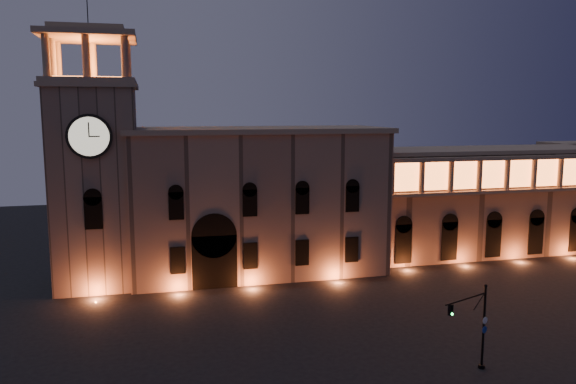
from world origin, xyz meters
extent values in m
plane|color=black|center=(0.00, 0.00, 0.00)|extent=(160.00, 160.00, 0.00)
cube|color=#826655|center=(-2.00, 22.00, 8.50)|extent=(30.00, 12.00, 17.00)
cube|color=gray|center=(-2.00, 22.00, 17.30)|extent=(30.80, 12.80, 0.60)
cube|color=black|center=(-8.00, 16.60, 3.00)|extent=(5.00, 1.40, 6.00)
cylinder|color=black|center=(-8.00, 16.60, 6.00)|extent=(5.00, 1.40, 5.00)
cube|color=orange|center=(-8.00, 16.40, 2.80)|extent=(4.20, 0.20, 5.00)
cube|color=#826655|center=(-20.50, 21.00, 11.00)|extent=(9.00, 9.00, 22.00)
cube|color=gray|center=(-20.50, 21.00, 22.25)|extent=(9.80, 9.80, 0.50)
cylinder|color=black|center=(-20.50, 16.32, 17.00)|extent=(4.60, 0.35, 4.60)
cylinder|color=beige|center=(-20.50, 16.18, 17.00)|extent=(4.00, 0.12, 4.00)
cube|color=gray|center=(-20.50, 21.00, 22.75)|extent=(9.40, 9.40, 0.50)
cube|color=orange|center=(-20.50, 21.00, 23.05)|extent=(6.80, 6.80, 0.15)
cylinder|color=gray|center=(-24.30, 17.20, 25.10)|extent=(0.76, 0.76, 4.20)
cylinder|color=gray|center=(-20.50, 17.20, 25.10)|extent=(0.76, 0.76, 4.20)
cylinder|color=gray|center=(-16.70, 17.20, 25.10)|extent=(0.76, 0.76, 4.20)
cylinder|color=gray|center=(-24.30, 24.80, 25.10)|extent=(0.76, 0.76, 4.20)
cylinder|color=gray|center=(-20.50, 24.80, 25.10)|extent=(0.76, 0.76, 4.20)
cylinder|color=gray|center=(-16.70, 24.80, 25.10)|extent=(0.76, 0.76, 4.20)
cylinder|color=gray|center=(-24.30, 21.00, 25.10)|extent=(0.76, 0.76, 4.20)
cylinder|color=gray|center=(-16.70, 21.00, 25.10)|extent=(0.76, 0.76, 4.20)
cube|color=gray|center=(-20.50, 21.00, 27.50)|extent=(9.80, 9.80, 0.60)
cube|color=gray|center=(-20.50, 21.00, 28.10)|extent=(7.50, 7.50, 0.60)
cylinder|color=black|center=(-20.50, 21.00, 30.40)|extent=(0.10, 0.10, 4.00)
cube|color=#7D6150|center=(32.00, 24.00, 7.00)|extent=(40.00, 10.00, 14.00)
cube|color=gray|center=(32.00, 24.00, 14.25)|extent=(40.60, 10.60, 0.50)
cube|color=gray|center=(32.00, 18.50, 9.30)|extent=(40.00, 1.20, 0.40)
cube|color=gray|center=(32.00, 18.50, 13.60)|extent=(40.00, 1.40, 0.50)
cube|color=orange|center=(32.00, 19.05, 11.50)|extent=(38.00, 0.15, 3.60)
cylinder|color=gray|center=(14.00, 18.50, 11.50)|extent=(0.70, 0.70, 4.00)
cylinder|color=gray|center=(18.00, 18.50, 11.50)|extent=(0.70, 0.70, 4.00)
cylinder|color=gray|center=(22.00, 18.50, 11.50)|extent=(0.70, 0.70, 4.00)
cylinder|color=gray|center=(26.00, 18.50, 11.50)|extent=(0.70, 0.70, 4.00)
cylinder|color=gray|center=(30.00, 18.50, 11.50)|extent=(0.70, 0.70, 4.00)
cylinder|color=gray|center=(34.00, 18.50, 11.50)|extent=(0.70, 0.70, 4.00)
cylinder|color=gray|center=(38.00, 18.50, 11.50)|extent=(0.70, 0.70, 4.00)
cylinder|color=black|center=(9.73, -8.35, 3.24)|extent=(0.19, 0.19, 6.48)
cylinder|color=black|center=(9.73, -8.35, 0.14)|extent=(0.52, 0.52, 0.28)
sphere|color=black|center=(9.73, -8.35, 6.58)|extent=(0.26, 0.26, 0.26)
cylinder|color=black|center=(7.58, -9.23, 6.02)|extent=(4.33, 1.86, 0.11)
cube|color=black|center=(5.96, -9.90, 5.56)|extent=(0.36, 0.35, 0.79)
cylinder|color=#0CE53F|center=(6.01, -10.04, 5.30)|extent=(0.18, 0.13, 0.17)
cylinder|color=silver|center=(9.73, -8.49, 3.89)|extent=(0.53, 0.24, 0.56)
cylinder|color=navy|center=(9.73, -8.49, 3.15)|extent=(0.53, 0.24, 0.56)
camera|label=1|loc=(-14.43, -44.37, 19.68)|focal=35.00mm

